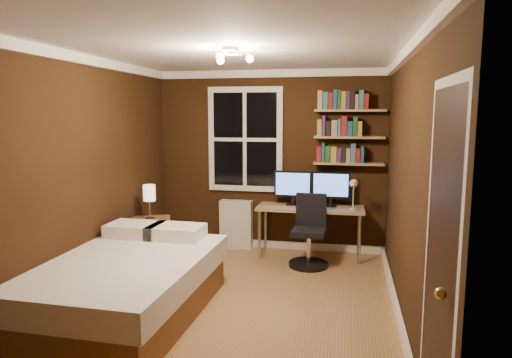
% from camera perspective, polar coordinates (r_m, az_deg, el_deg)
% --- Properties ---
extents(floor, '(4.20, 4.20, 0.00)m').
position_cam_1_polar(floor, '(4.73, -2.70, -15.61)').
color(floor, olive).
rests_on(floor, ground).
extents(wall_back, '(3.20, 0.04, 2.50)m').
position_cam_1_polar(wall_back, '(6.42, 1.78, 2.27)').
color(wall_back, black).
rests_on(wall_back, ground).
extents(wall_left, '(0.04, 4.20, 2.50)m').
position_cam_1_polar(wall_left, '(5.02, -20.83, 0.10)').
color(wall_left, black).
rests_on(wall_left, ground).
extents(wall_right, '(0.04, 4.20, 2.50)m').
position_cam_1_polar(wall_right, '(4.28, 18.43, -1.07)').
color(wall_right, black).
rests_on(wall_right, ground).
extents(ceiling, '(3.20, 4.20, 0.02)m').
position_cam_1_polar(ceiling, '(4.37, -2.93, 15.96)').
color(ceiling, white).
rests_on(ceiling, wall_back).
extents(window, '(1.06, 0.06, 1.46)m').
position_cam_1_polar(window, '(6.43, -1.34, 4.96)').
color(window, white).
rests_on(window, wall_back).
extents(door, '(0.03, 0.82, 2.05)m').
position_cam_1_polar(door, '(2.84, 21.82, -10.47)').
color(door, black).
rests_on(door, ground).
extents(door_knob, '(0.06, 0.06, 0.06)m').
position_cam_1_polar(door_knob, '(2.56, 22.11, -13.11)').
color(door_knob, gold).
rests_on(door_knob, door).
extents(ceiling_fixture, '(0.44, 0.44, 0.18)m').
position_cam_1_polar(ceiling_fixture, '(4.26, -3.26, 14.80)').
color(ceiling_fixture, beige).
rests_on(ceiling_fixture, ceiling).
extents(bookshelf_lower, '(0.92, 0.22, 0.03)m').
position_cam_1_polar(bookshelf_lower, '(6.21, 11.47, 1.92)').
color(bookshelf_lower, '#9A754B').
rests_on(bookshelf_lower, wall_back).
extents(books_row_lower, '(0.60, 0.16, 0.23)m').
position_cam_1_polar(books_row_lower, '(6.20, 11.50, 3.11)').
color(books_row_lower, maroon).
rests_on(books_row_lower, bookshelf_lower).
extents(bookshelf_middle, '(0.92, 0.22, 0.03)m').
position_cam_1_polar(bookshelf_middle, '(6.19, 11.56, 5.14)').
color(bookshelf_middle, '#9A754B').
rests_on(bookshelf_middle, wall_back).
extents(books_row_middle, '(0.54, 0.16, 0.23)m').
position_cam_1_polar(books_row_middle, '(6.18, 11.60, 6.34)').
color(books_row_middle, navy).
rests_on(books_row_middle, bookshelf_middle).
extents(bookshelf_upper, '(0.92, 0.22, 0.03)m').
position_cam_1_polar(bookshelf_upper, '(6.18, 11.65, 8.38)').
color(bookshelf_upper, '#9A754B').
rests_on(bookshelf_upper, wall_back).
extents(books_row_upper, '(0.66, 0.16, 0.23)m').
position_cam_1_polar(books_row_upper, '(6.18, 11.69, 9.59)').
color(books_row_upper, '#214E22').
rests_on(books_row_upper, bookshelf_upper).
extents(bed, '(1.55, 2.12, 0.71)m').
position_cam_1_polar(bed, '(4.61, -16.45, -12.55)').
color(bed, brown).
rests_on(bed, ground).
extents(nightstand, '(0.61, 0.61, 0.60)m').
position_cam_1_polar(nightstand, '(5.95, -13.01, -7.72)').
color(nightstand, brown).
rests_on(nightstand, ground).
extents(bedside_lamp, '(0.15, 0.15, 0.43)m').
position_cam_1_polar(bedside_lamp, '(5.84, -13.17, -2.83)').
color(bedside_lamp, white).
rests_on(bedside_lamp, nightstand).
extents(radiator, '(0.46, 0.16, 0.69)m').
position_cam_1_polar(radiator, '(6.55, -2.49, -5.66)').
color(radiator, silver).
rests_on(radiator, ground).
extents(desk, '(1.42, 0.53, 0.67)m').
position_cam_1_polar(desk, '(6.17, 6.80, -4.04)').
color(desk, '#9A754B').
rests_on(desk, ground).
extents(monitor_left, '(0.51, 0.12, 0.47)m').
position_cam_1_polar(monitor_left, '(6.21, 4.62, -1.13)').
color(monitor_left, black).
rests_on(monitor_left, desk).
extents(monitor_right, '(0.51, 0.12, 0.47)m').
position_cam_1_polar(monitor_right, '(6.17, 9.32, -1.27)').
color(monitor_right, black).
rests_on(monitor_right, desk).
extents(desk_lamp, '(0.14, 0.32, 0.44)m').
position_cam_1_polar(desk_lamp, '(5.94, 12.09, -1.85)').
color(desk_lamp, silver).
rests_on(desk_lamp, desk).
extents(office_chair, '(0.50, 0.50, 0.90)m').
position_cam_1_polar(office_chair, '(5.84, 6.67, -7.54)').
color(office_chair, black).
rests_on(office_chair, ground).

